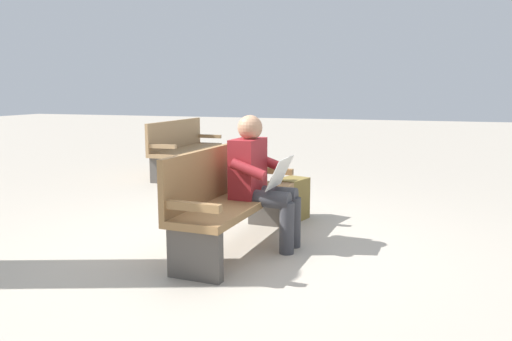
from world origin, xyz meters
name	(u,v)px	position (x,y,z in m)	size (l,w,h in m)	color
ground_plane	(238,248)	(0.00, 0.00, 0.00)	(40.00, 40.00, 0.00)	#A89E8E
bench_near	(230,197)	(0.00, -0.07, 0.46)	(1.82, 0.58, 0.90)	olive
person_seated	(260,178)	(-0.11, 0.17, 0.63)	(0.59, 0.59, 1.18)	maroon
backpack	(291,199)	(-1.11, 0.21, 0.22)	(0.41, 0.37, 0.45)	brown
bench_far	(183,147)	(-3.35, -2.19, 0.46)	(1.81, 0.50, 0.90)	#9E7A51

